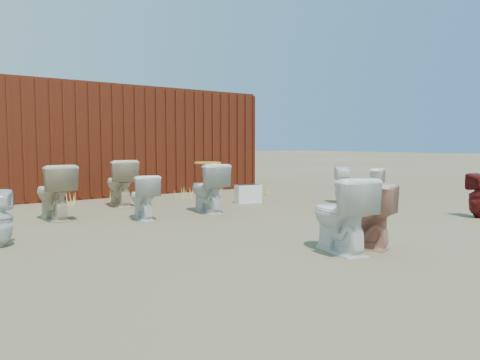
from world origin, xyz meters
TOP-DOWN VIEW (x-y plane):
  - ground at (0.00, 0.00)m, footprint 100.00×100.00m
  - shipping_container at (0.00, 5.20)m, footprint 6.00×2.40m
  - toilet_front_a at (-1.50, 1.03)m, footprint 0.48×0.72m
  - toilet_front_pink at (-0.46, -2.20)m, footprint 0.60×0.79m
  - toilet_front_c at (-0.80, -2.20)m, footprint 0.63×0.87m
  - toilet_front_maroon at (2.67, -1.96)m, footprint 0.41×0.41m
  - toilet_front_e at (2.03, -0.23)m, footprint 0.61×0.80m
  - toilet_back_beige_left at (-2.60, 1.77)m, footprint 0.52×0.84m
  - toilet_back_beige_right at (-1.18, 2.67)m, footprint 0.57×0.88m
  - toilet_back_yellowlid at (-0.35, 1.02)m, footprint 0.52×0.83m
  - toilet_back_e at (2.37, 0.48)m, footprint 0.45×0.45m
  - yellow_lid at (-0.35, 1.02)m, footprint 0.41×0.51m
  - loose_tank at (0.95, 1.60)m, footprint 0.53×0.29m
  - loose_lid_near at (0.25, 1.93)m, footprint 0.51×0.59m
  - loose_lid_far at (-1.95, 3.42)m, footprint 0.46×0.54m
  - weed_clump_a at (-1.96, 3.18)m, footprint 0.36×0.36m
  - weed_clump_b at (0.25, 2.82)m, footprint 0.32×0.32m
  - weed_clump_c at (2.02, 2.48)m, footprint 0.36×0.36m
  - weed_clump_d at (-0.99, 3.36)m, footprint 0.30×0.30m
  - weed_clump_e at (1.59, 3.50)m, footprint 0.34×0.34m
  - weed_clump_f at (2.68, 0.32)m, footprint 0.28×0.28m

SIDE VIEW (x-z plane):
  - ground at x=0.00m, z-range 0.00..0.00m
  - loose_lid_near at x=0.25m, z-range 0.00..0.02m
  - loose_lid_far at x=-1.95m, z-range 0.00..0.02m
  - weed_clump_f at x=2.68m, z-range 0.00..0.23m
  - weed_clump_b at x=0.25m, z-range 0.00..0.27m
  - weed_clump_a at x=-1.96m, z-range 0.00..0.27m
  - weed_clump_e at x=1.59m, z-range 0.00..0.29m
  - weed_clump_d at x=-0.99m, z-range 0.00..0.29m
  - weed_clump_c at x=2.02m, z-range 0.00..0.35m
  - loose_tank at x=0.95m, z-range 0.00..0.35m
  - toilet_front_a at x=-1.50m, z-range 0.00..0.67m
  - toilet_front_maroon at x=2.67m, z-range 0.00..0.68m
  - toilet_back_e at x=2.37m, z-range 0.00..0.70m
  - toilet_front_pink at x=-0.46m, z-range 0.00..0.72m
  - toilet_front_e at x=2.03m, z-range 0.00..0.72m
  - toilet_front_c at x=-0.80m, z-range 0.00..0.80m
  - toilet_back_yellowlid at x=-0.35m, z-range 0.00..0.81m
  - toilet_back_beige_left at x=-2.60m, z-range 0.00..0.83m
  - toilet_back_beige_right at x=-1.18m, z-range 0.00..0.85m
  - yellow_lid at x=-0.35m, z-range 0.81..0.84m
  - shipping_container at x=0.00m, z-range 0.00..2.40m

